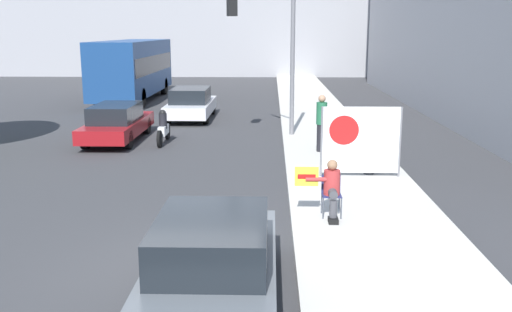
{
  "coord_description": "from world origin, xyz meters",
  "views": [
    {
      "loc": [
        1.41,
        -8.78,
        3.99
      ],
      "look_at": [
        1.06,
        4.23,
        1.1
      ],
      "focal_mm": 40.0,
      "sensor_mm": 36.0,
      "label": 1
    }
  ],
  "objects_px": {
    "seated_protester": "(331,187)",
    "car_on_road_midblock": "(191,103)",
    "traffic_light_pole": "(270,35)",
    "jogger_on_sidewalk": "(370,142)",
    "car_on_road_nearest": "(117,122)",
    "pedestrian_behind": "(321,123)",
    "motorcycle_on_road": "(163,129)",
    "parked_car_curbside": "(213,262)",
    "protest_banner": "(360,140)",
    "city_bus_on_road": "(133,66)"
  },
  "relations": [
    {
      "from": "jogger_on_sidewalk",
      "to": "car_on_road_nearest",
      "type": "height_order",
      "value": "jogger_on_sidewalk"
    },
    {
      "from": "city_bus_on_road",
      "to": "traffic_light_pole",
      "type": "bearing_deg",
      "value": -56.81
    },
    {
      "from": "traffic_light_pole",
      "to": "motorcycle_on_road",
      "type": "xyz_separation_m",
      "value": [
        -3.8,
        -0.65,
        -3.27
      ]
    },
    {
      "from": "protest_banner",
      "to": "motorcycle_on_road",
      "type": "height_order",
      "value": "protest_banner"
    },
    {
      "from": "parked_car_curbside",
      "to": "car_on_road_nearest",
      "type": "height_order",
      "value": "parked_car_curbside"
    },
    {
      "from": "traffic_light_pole",
      "to": "motorcycle_on_road",
      "type": "height_order",
      "value": "traffic_light_pole"
    },
    {
      "from": "protest_banner",
      "to": "car_on_road_midblock",
      "type": "distance_m",
      "value": 12.46
    },
    {
      "from": "city_bus_on_road",
      "to": "car_on_road_midblock",
      "type": "bearing_deg",
      "value": -58.54
    },
    {
      "from": "traffic_light_pole",
      "to": "motorcycle_on_road",
      "type": "relative_size",
      "value": 2.54
    },
    {
      "from": "jogger_on_sidewalk",
      "to": "parked_car_curbside",
      "type": "distance_m",
      "value": 8.17
    },
    {
      "from": "jogger_on_sidewalk",
      "to": "city_bus_on_road",
      "type": "distance_m",
      "value": 20.52
    },
    {
      "from": "pedestrian_behind",
      "to": "car_on_road_nearest",
      "type": "xyz_separation_m",
      "value": [
        -7.23,
        2.41,
        -0.41
      ]
    },
    {
      "from": "jogger_on_sidewalk",
      "to": "motorcycle_on_road",
      "type": "xyz_separation_m",
      "value": [
        -6.51,
        4.91,
        -0.51
      ]
    },
    {
      "from": "car_on_road_nearest",
      "to": "seated_protester",
      "type": "bearing_deg",
      "value": -52.68
    },
    {
      "from": "protest_banner",
      "to": "traffic_light_pole",
      "type": "bearing_deg",
      "value": 112.32
    },
    {
      "from": "traffic_light_pole",
      "to": "pedestrian_behind",
      "type": "bearing_deg",
      "value": -58.22
    },
    {
      "from": "traffic_light_pole",
      "to": "motorcycle_on_road",
      "type": "distance_m",
      "value": 5.06
    },
    {
      "from": "jogger_on_sidewalk",
      "to": "parked_car_curbside",
      "type": "xyz_separation_m",
      "value": [
        -3.49,
        -7.38,
        -0.33
      ]
    },
    {
      "from": "seated_protester",
      "to": "protest_banner",
      "type": "distance_m",
      "value": 3.6
    },
    {
      "from": "city_bus_on_road",
      "to": "motorcycle_on_road",
      "type": "relative_size",
      "value": 4.85
    },
    {
      "from": "pedestrian_behind",
      "to": "traffic_light_pole",
      "type": "bearing_deg",
      "value": 69.75
    },
    {
      "from": "protest_banner",
      "to": "city_bus_on_road",
      "type": "bearing_deg",
      "value": 119.86
    },
    {
      "from": "car_on_road_nearest",
      "to": "motorcycle_on_road",
      "type": "relative_size",
      "value": 2.24
    },
    {
      "from": "seated_protester",
      "to": "pedestrian_behind",
      "type": "relative_size",
      "value": 0.67
    },
    {
      "from": "car_on_road_nearest",
      "to": "motorcycle_on_road",
      "type": "xyz_separation_m",
      "value": [
        1.77,
        -0.39,
        -0.16
      ]
    },
    {
      "from": "parked_car_curbside",
      "to": "car_on_road_nearest",
      "type": "bearing_deg",
      "value": 110.71
    },
    {
      "from": "seated_protester",
      "to": "car_on_road_nearest",
      "type": "relative_size",
      "value": 0.25
    },
    {
      "from": "car_on_road_midblock",
      "to": "car_on_road_nearest",
      "type": "bearing_deg",
      "value": -110.37
    },
    {
      "from": "pedestrian_behind",
      "to": "city_bus_on_road",
      "type": "bearing_deg",
      "value": 70.91
    },
    {
      "from": "seated_protester",
      "to": "car_on_road_midblock",
      "type": "xyz_separation_m",
      "value": [
        -4.9,
        14.32,
        -0.1
      ]
    },
    {
      "from": "jogger_on_sidewalk",
      "to": "parked_car_curbside",
      "type": "height_order",
      "value": "jogger_on_sidewalk"
    },
    {
      "from": "protest_banner",
      "to": "city_bus_on_road",
      "type": "height_order",
      "value": "city_bus_on_road"
    },
    {
      "from": "protest_banner",
      "to": "parked_car_curbside",
      "type": "relative_size",
      "value": 0.5
    },
    {
      "from": "seated_protester",
      "to": "city_bus_on_road",
      "type": "xyz_separation_m",
      "value": [
        -9.15,
        21.27,
        1.13
      ]
    },
    {
      "from": "car_on_road_midblock",
      "to": "pedestrian_behind",
      "type": "bearing_deg",
      "value": -55.77
    },
    {
      "from": "seated_protester",
      "to": "city_bus_on_road",
      "type": "height_order",
      "value": "city_bus_on_road"
    },
    {
      "from": "city_bus_on_road",
      "to": "seated_protester",
      "type": "bearing_deg",
      "value": -66.73
    },
    {
      "from": "protest_banner",
      "to": "city_bus_on_road",
      "type": "relative_size",
      "value": 0.21
    },
    {
      "from": "protest_banner",
      "to": "car_on_road_midblock",
      "type": "height_order",
      "value": "protest_banner"
    },
    {
      "from": "parked_car_curbside",
      "to": "car_on_road_midblock",
      "type": "relative_size",
      "value": 0.9
    },
    {
      "from": "seated_protester",
      "to": "car_on_road_midblock",
      "type": "height_order",
      "value": "car_on_road_midblock"
    },
    {
      "from": "car_on_road_midblock",
      "to": "city_bus_on_road",
      "type": "xyz_separation_m",
      "value": [
        -4.25,
        6.95,
        1.23
      ]
    },
    {
      "from": "pedestrian_behind",
      "to": "car_on_road_midblock",
      "type": "height_order",
      "value": "pedestrian_behind"
    },
    {
      "from": "pedestrian_behind",
      "to": "car_on_road_midblock",
      "type": "relative_size",
      "value": 0.39
    },
    {
      "from": "car_on_road_midblock",
      "to": "motorcycle_on_road",
      "type": "relative_size",
      "value": 2.21
    },
    {
      "from": "traffic_light_pole",
      "to": "jogger_on_sidewalk",
      "type": "bearing_deg",
      "value": -64.02
    },
    {
      "from": "city_bus_on_road",
      "to": "protest_banner",
      "type": "bearing_deg",
      "value": -60.14
    },
    {
      "from": "seated_protester",
      "to": "jogger_on_sidewalk",
      "type": "bearing_deg",
      "value": 76.52
    },
    {
      "from": "protest_banner",
      "to": "traffic_light_pole",
      "type": "xyz_separation_m",
      "value": [
        -2.41,
        5.86,
        2.65
      ]
    },
    {
      "from": "traffic_light_pole",
      "to": "car_on_road_midblock",
      "type": "bearing_deg",
      "value": 125.47
    }
  ]
}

